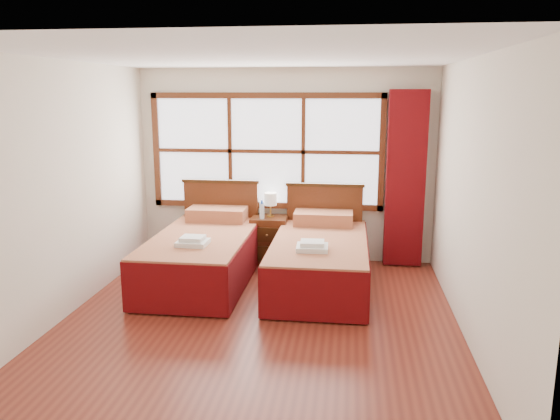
# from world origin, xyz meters

# --- Properties ---
(floor) EXTENTS (4.50, 4.50, 0.00)m
(floor) POSITION_xyz_m (0.00, 0.00, 0.00)
(floor) COLOR maroon
(floor) RESTS_ON ground
(ceiling) EXTENTS (4.50, 4.50, 0.00)m
(ceiling) POSITION_xyz_m (0.00, 0.00, 2.60)
(ceiling) COLOR white
(ceiling) RESTS_ON wall_back
(wall_back) EXTENTS (4.00, 0.00, 4.00)m
(wall_back) POSITION_xyz_m (0.00, 2.25, 1.30)
(wall_back) COLOR silver
(wall_back) RESTS_ON floor
(wall_left) EXTENTS (0.00, 4.50, 4.50)m
(wall_left) POSITION_xyz_m (-2.00, 0.00, 1.30)
(wall_left) COLOR silver
(wall_left) RESTS_ON floor
(wall_right) EXTENTS (0.00, 4.50, 4.50)m
(wall_right) POSITION_xyz_m (2.00, 0.00, 1.30)
(wall_right) COLOR silver
(wall_right) RESTS_ON floor
(window) EXTENTS (3.16, 0.06, 1.56)m
(window) POSITION_xyz_m (-0.25, 2.21, 1.50)
(window) COLOR white
(window) RESTS_ON wall_back
(curtain) EXTENTS (0.50, 0.16, 2.30)m
(curtain) POSITION_xyz_m (1.60, 2.11, 1.17)
(curtain) COLOR maroon
(curtain) RESTS_ON wall_back
(bed_left) EXTENTS (1.14, 2.21, 1.11)m
(bed_left) POSITION_xyz_m (-0.88, 1.20, 0.34)
(bed_left) COLOR #381E0B
(bed_left) RESTS_ON floor
(bed_right) EXTENTS (1.12, 2.17, 1.09)m
(bed_right) POSITION_xyz_m (0.55, 1.20, 0.33)
(bed_right) COLOR #381E0B
(bed_right) RESTS_ON floor
(nightstand) EXTENTS (0.48, 0.47, 0.64)m
(nightstand) POSITION_xyz_m (-0.18, 1.99, 0.32)
(nightstand) COLOR #522612
(nightstand) RESTS_ON floor
(towels_left) EXTENTS (0.35, 0.31, 0.10)m
(towels_left) POSITION_xyz_m (-0.86, 0.68, 0.64)
(towels_left) COLOR white
(towels_left) RESTS_ON bed_left
(towels_right) EXTENTS (0.35, 0.31, 0.10)m
(towels_right) POSITION_xyz_m (0.49, 0.68, 0.63)
(towels_right) COLOR white
(towels_right) RESTS_ON bed_right
(lamp) EXTENTS (0.17, 0.17, 0.33)m
(lamp) POSITION_xyz_m (-0.17, 2.03, 0.87)
(lamp) COLOR #B88E3A
(lamp) RESTS_ON nightstand
(bottle_near) EXTENTS (0.06, 0.06, 0.23)m
(bottle_near) POSITION_xyz_m (-0.27, 1.88, 0.74)
(bottle_near) COLOR #C4DFFC
(bottle_near) RESTS_ON nightstand
(bottle_far) EXTENTS (0.06, 0.06, 0.24)m
(bottle_far) POSITION_xyz_m (-0.27, 1.92, 0.75)
(bottle_far) COLOR #C4DFFC
(bottle_far) RESTS_ON nightstand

